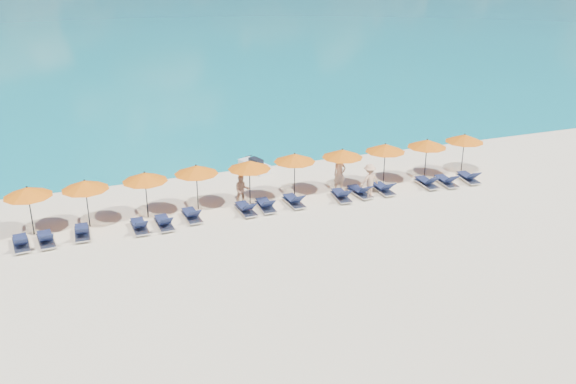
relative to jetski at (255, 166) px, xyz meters
name	(u,v)px	position (x,y,z in m)	size (l,w,h in m)	color
ground	(313,242)	(-0.49, -9.57, -0.31)	(1400.00, 1400.00, 0.00)	beige
jetski	(255,166)	(0.00, 0.00, 0.00)	(1.39, 2.24, 0.75)	white
beachgoer_a	(340,174)	(3.10, -4.57, 0.64)	(0.69, 0.45, 1.90)	#DDA77E
beachgoer_b	(242,190)	(-2.09, -4.47, 0.45)	(0.74, 0.42, 1.52)	#DDA77E
beachgoer_c	(369,180)	(4.27, -5.65, 0.53)	(1.09, 0.50, 1.68)	#DDA77E
umbrella_0	(27,192)	(-11.72, -4.47, 1.71)	(2.10, 2.10, 2.28)	black
umbrella_1	(85,185)	(-9.34, -4.50, 1.71)	(2.10, 2.10, 2.28)	black
umbrella_2	(145,177)	(-6.69, -4.40, 1.71)	(2.10, 2.10, 2.28)	black
umbrella_3	(196,170)	(-4.26, -4.26, 1.71)	(2.10, 2.10, 2.28)	black
umbrella_4	(249,165)	(-1.70, -4.50, 1.71)	(2.10, 2.10, 2.28)	black
umbrella_5	(295,158)	(0.75, -4.26, 1.71)	(2.10, 2.10, 2.28)	black
umbrella_6	(342,153)	(3.28, -4.48, 1.71)	(2.10, 2.10, 2.28)	black
umbrella_7	(385,148)	(5.78, -4.43, 1.71)	(2.10, 2.10, 2.28)	black
umbrella_8	(427,143)	(8.24, -4.53, 1.71)	(2.10, 2.10, 2.28)	black
umbrella_9	(465,138)	(10.69, -4.42, 1.71)	(2.10, 2.10, 2.28)	black
lounger_0	(21,243)	(-12.23, -5.73, -0.07)	(0.77, 1.75, 0.66)	silver
lounger_1	(46,239)	(-11.24, -5.71, -0.07)	(0.77, 1.75, 0.66)	silver
lounger_2	(82,232)	(-9.74, -5.52, -0.07)	(0.69, 1.73, 0.66)	silver
lounger_3	(140,226)	(-7.29, -5.77, -0.07)	(0.67, 1.72, 0.66)	silver
lounger_4	(164,222)	(-6.19, -5.79, -0.07)	(0.68, 1.72, 0.66)	silver
lounger_5	(192,215)	(-4.83, -5.42, -0.07)	(0.70, 1.73, 0.66)	silver
lounger_6	(246,209)	(-2.26, -5.58, -0.07)	(0.70, 1.73, 0.66)	silver
lounger_7	(266,205)	(-1.23, -5.50, -0.07)	(0.67, 1.72, 0.66)	silver
lounger_8	(294,201)	(0.25, -5.47, -0.07)	(0.68, 1.72, 0.66)	silver
lounger_9	(341,195)	(2.72, -5.65, -0.07)	(0.79, 1.75, 0.66)	silver
lounger_10	(360,191)	(3.83, -5.51, -0.07)	(0.79, 1.75, 0.66)	silver
lounger_11	(383,188)	(5.15, -5.55, -0.07)	(0.64, 1.71, 0.66)	silver
lounger_12	(427,182)	(7.73, -5.58, -0.07)	(0.65, 1.71, 0.66)	silver
lounger_13	(446,181)	(8.82, -5.76, -0.07)	(0.71, 1.73, 0.66)	silver
lounger_14	(469,177)	(10.24, -5.73, -0.07)	(0.78, 1.75, 0.66)	silver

